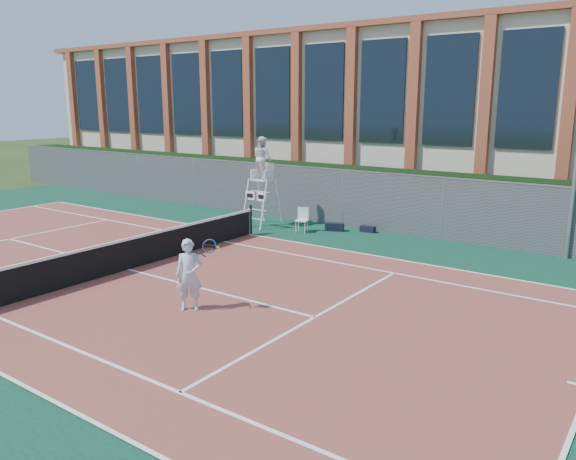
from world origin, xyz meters
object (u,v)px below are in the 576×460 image
Objects in this scene: plastic_chair at (302,218)px; tennis_player at (189,275)px; steel_pole at (574,185)px; umpire_chair at (263,160)px.

plastic_chair is 8.68m from tennis_player.
plastic_chair is (-8.75, -1.65, -1.76)m from steel_pole.
steel_pole is 10.74m from umpire_chair.
steel_pole is 9.08m from plastic_chair.
steel_pole is at bearing 57.87° from tennis_player.
steel_pole is 2.73× the size of tennis_player.
umpire_chair is at bearing -171.14° from steel_pole.
steel_pole is at bearing 10.67° from plastic_chair.
plastic_chair is 0.54× the size of tennis_player.
tennis_player is at bearing -122.13° from steel_pole.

